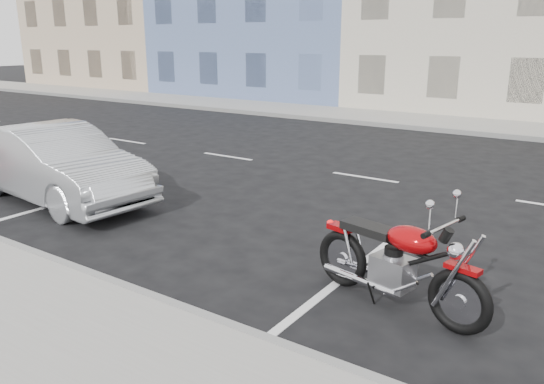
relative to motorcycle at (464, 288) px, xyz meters
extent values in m
plane|color=black|center=(-1.64, 5.58, -0.53)|extent=(120.00, 120.00, 0.00)
cube|color=gray|center=(-6.64, 14.28, -0.45)|extent=(80.00, 3.40, 0.15)
cube|color=gray|center=(-6.64, 12.58, -0.45)|extent=(80.00, 0.12, 0.16)
torus|color=black|center=(0.77, -0.17, -0.18)|extent=(0.74, 0.27, 0.73)
torus|color=black|center=(-0.77, 0.17, -0.18)|extent=(0.74, 0.27, 0.73)
cube|color=#9B0508|center=(-0.82, 0.18, 0.22)|extent=(0.36, 0.24, 0.07)
cube|color=gray|center=(-0.05, 0.01, -0.11)|extent=(0.52, 0.42, 0.37)
ellipsoid|color=#9B0508|center=(0.16, -0.04, 0.34)|extent=(0.67, 0.50, 0.29)
cube|color=black|center=(-0.40, 0.09, 0.32)|extent=(0.72, 0.42, 0.10)
cylinder|color=silver|center=(0.52, -0.12, 0.59)|extent=(0.20, 0.75, 0.04)
sphere|color=silver|center=(0.67, -0.15, 0.37)|extent=(0.19, 0.19, 0.19)
cylinder|color=silver|center=(-0.43, -0.06, -0.29)|extent=(1.03, 0.31, 0.09)
cylinder|color=silver|center=(-0.37, 0.24, -0.29)|extent=(1.03, 0.31, 0.09)
cylinder|color=silver|center=(0.72, -0.16, 0.15)|extent=(0.42, 0.14, 0.87)
cylinder|color=black|center=(0.18, -0.04, 0.07)|extent=(0.87, 0.24, 0.54)
imported|color=#ABAEB3|center=(-7.80, 0.60, 0.20)|extent=(4.55, 1.96, 1.46)
camera|label=1|loc=(1.17, -5.28, 2.50)|focal=35.00mm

